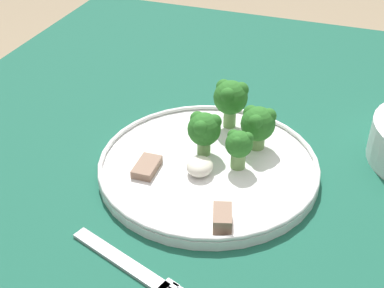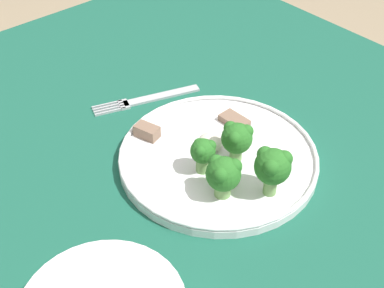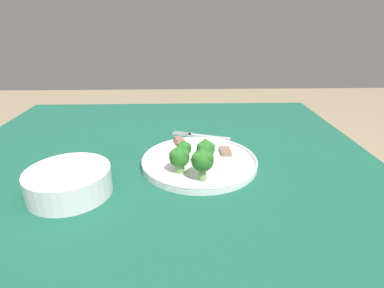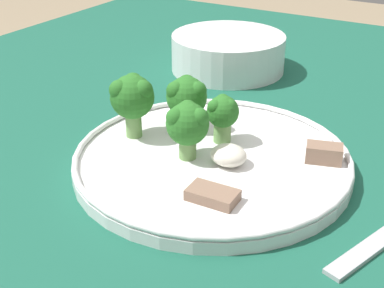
# 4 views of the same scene
# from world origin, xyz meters

# --- Properties ---
(table) EXTENTS (1.09, 1.07, 0.73)m
(table) POSITION_xyz_m (0.00, 0.00, 0.63)
(table) COLOR #195642
(table) RESTS_ON ground_plane
(dinner_plate) EXTENTS (0.27, 0.27, 0.02)m
(dinner_plate) POSITION_xyz_m (0.00, -0.09, 0.74)
(dinner_plate) COLOR white
(dinner_plate) RESTS_ON table
(fork) EXTENTS (0.07, 0.17, 0.00)m
(fork) POSITION_xyz_m (0.18, -0.11, 0.73)
(fork) COLOR #B2B2B7
(fork) RESTS_ON table
(broccoli_floret_near_rim_left) EXTENTS (0.03, 0.03, 0.05)m
(broccoli_floret_near_rim_left) POSITION_xyz_m (-0.01, -0.05, 0.77)
(broccoli_floret_near_rim_left) COLOR #709E56
(broccoli_floret_near_rim_left) RESTS_ON dinner_plate
(broccoli_floret_center_left) EXTENTS (0.04, 0.04, 0.06)m
(broccoli_floret_center_left) POSITION_xyz_m (-0.02, -0.10, 0.77)
(broccoli_floret_center_left) COLOR #709E56
(broccoli_floret_center_left) RESTS_ON dinner_plate
(broccoli_floret_back_left) EXTENTS (0.05, 0.05, 0.07)m
(broccoli_floret_back_left) POSITION_xyz_m (-0.09, -0.09, 0.78)
(broccoli_floret_back_left) COLOR #709E56
(broccoli_floret_back_left) RESTS_ON dinner_plate
(broccoli_floret_front_left) EXTENTS (0.05, 0.04, 0.06)m
(broccoli_floret_front_left) POSITION_xyz_m (-0.06, -0.04, 0.77)
(broccoli_floret_front_left) COLOR #709E56
(broccoli_floret_front_left) RESTS_ON dinner_plate
(meat_slice_front_slice) EXTENTS (0.04, 0.03, 0.02)m
(meat_slice_front_slice) POSITION_xyz_m (0.10, -0.04, 0.75)
(meat_slice_front_slice) COLOR #846651
(meat_slice_front_slice) RESTS_ON dinner_plate
(meat_slice_middle_slice) EXTENTS (0.04, 0.03, 0.01)m
(meat_slice_middle_slice) POSITION_xyz_m (0.04, -0.16, 0.74)
(meat_slice_middle_slice) COLOR #846651
(meat_slice_middle_slice) RESTS_ON dinner_plate
(sauce_dollop) EXTENTS (0.04, 0.03, 0.02)m
(sauce_dollop) POSITION_xyz_m (0.02, -0.09, 0.75)
(sauce_dollop) COLOR silver
(sauce_dollop) RESTS_ON dinner_plate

